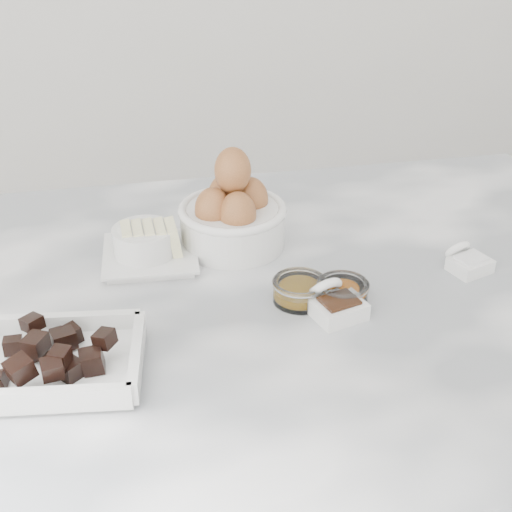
{
  "coord_description": "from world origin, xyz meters",
  "views": [
    {
      "loc": [
        -0.15,
        -0.8,
        1.46
      ],
      "look_at": [
        0.02,
        0.03,
        0.98
      ],
      "focal_mm": 50.0,
      "sensor_mm": 36.0,
      "label": 1
    }
  ],
  "objects_px": {
    "sugar_ramekin": "(144,243)",
    "honey_bowl": "(300,290)",
    "chocolate_dish": "(55,358)",
    "zest_bowl": "(343,291)",
    "egg_bowl": "(232,215)",
    "vanilla_spoon": "(335,304)",
    "salt_spoon": "(467,261)",
    "butter_plate": "(148,248)"
  },
  "relations": [
    {
      "from": "sugar_ramekin",
      "to": "honey_bowl",
      "type": "xyz_separation_m",
      "value": [
        0.19,
        -0.15,
        -0.01
      ]
    },
    {
      "from": "chocolate_dish",
      "to": "zest_bowl",
      "type": "xyz_separation_m",
      "value": [
        0.36,
        0.08,
        -0.01
      ]
    },
    {
      "from": "egg_bowl",
      "to": "vanilla_spoon",
      "type": "distance_m",
      "value": 0.23
    },
    {
      "from": "zest_bowl",
      "to": "salt_spoon",
      "type": "height_order",
      "value": "salt_spoon"
    },
    {
      "from": "butter_plate",
      "to": "vanilla_spoon",
      "type": "xyz_separation_m",
      "value": [
        0.23,
        -0.19,
        -0.01
      ]
    },
    {
      "from": "vanilla_spoon",
      "to": "salt_spoon",
      "type": "bearing_deg",
      "value": 18.23
    },
    {
      "from": "zest_bowl",
      "to": "vanilla_spoon",
      "type": "bearing_deg",
      "value": -125.28
    },
    {
      "from": "chocolate_dish",
      "to": "sugar_ramekin",
      "type": "relative_size",
      "value": 2.38
    },
    {
      "from": "sugar_ramekin",
      "to": "egg_bowl",
      "type": "relative_size",
      "value": 0.55
    },
    {
      "from": "honey_bowl",
      "to": "vanilla_spoon",
      "type": "relative_size",
      "value": 0.84
    },
    {
      "from": "butter_plate",
      "to": "sugar_ramekin",
      "type": "bearing_deg",
      "value": -166.27
    },
    {
      "from": "honey_bowl",
      "to": "salt_spoon",
      "type": "xyz_separation_m",
      "value": [
        0.25,
        0.03,
        -0.0
      ]
    },
    {
      "from": "chocolate_dish",
      "to": "vanilla_spoon",
      "type": "height_order",
      "value": "chocolate_dish"
    },
    {
      "from": "chocolate_dish",
      "to": "sugar_ramekin",
      "type": "distance_m",
      "value": 0.26
    },
    {
      "from": "honey_bowl",
      "to": "chocolate_dish",
      "type": "bearing_deg",
      "value": -163.43
    },
    {
      "from": "zest_bowl",
      "to": "sugar_ramekin",
      "type": "bearing_deg",
      "value": 147.28
    },
    {
      "from": "sugar_ramekin",
      "to": "zest_bowl",
      "type": "height_order",
      "value": "sugar_ramekin"
    },
    {
      "from": "egg_bowl",
      "to": "butter_plate",
      "type": "bearing_deg",
      "value": -169.71
    },
    {
      "from": "sugar_ramekin",
      "to": "zest_bowl",
      "type": "relative_size",
      "value": 1.28
    },
    {
      "from": "sugar_ramekin",
      "to": "zest_bowl",
      "type": "distance_m",
      "value": 0.3
    },
    {
      "from": "zest_bowl",
      "to": "butter_plate",
      "type": "bearing_deg",
      "value": 146.59
    },
    {
      "from": "chocolate_dish",
      "to": "egg_bowl",
      "type": "distance_m",
      "value": 0.36
    },
    {
      "from": "chocolate_dish",
      "to": "honey_bowl",
      "type": "bearing_deg",
      "value": 16.57
    },
    {
      "from": "honey_bowl",
      "to": "zest_bowl",
      "type": "bearing_deg",
      "value": -14.21
    },
    {
      "from": "chocolate_dish",
      "to": "egg_bowl",
      "type": "relative_size",
      "value": 1.31
    },
    {
      "from": "egg_bowl",
      "to": "vanilla_spoon",
      "type": "relative_size",
      "value": 1.84
    },
    {
      "from": "butter_plate",
      "to": "sugar_ramekin",
      "type": "xyz_separation_m",
      "value": [
        -0.0,
        -0.0,
        0.01
      ]
    },
    {
      "from": "butter_plate",
      "to": "chocolate_dish",
      "type": "bearing_deg",
      "value": -116.75
    },
    {
      "from": "chocolate_dish",
      "to": "salt_spoon",
      "type": "distance_m",
      "value": 0.58
    },
    {
      "from": "honey_bowl",
      "to": "zest_bowl",
      "type": "relative_size",
      "value": 1.06
    },
    {
      "from": "sugar_ramekin",
      "to": "vanilla_spoon",
      "type": "xyz_separation_m",
      "value": [
        0.23,
        -0.18,
        -0.01
      ]
    },
    {
      "from": "honey_bowl",
      "to": "sugar_ramekin",
      "type": "bearing_deg",
      "value": 143.04
    },
    {
      "from": "chocolate_dish",
      "to": "sugar_ramekin",
      "type": "bearing_deg",
      "value": 64.04
    },
    {
      "from": "honey_bowl",
      "to": "zest_bowl",
      "type": "height_order",
      "value": "honey_bowl"
    },
    {
      "from": "vanilla_spoon",
      "to": "zest_bowl",
      "type": "bearing_deg",
      "value": 54.72
    },
    {
      "from": "butter_plate",
      "to": "zest_bowl",
      "type": "distance_m",
      "value": 0.29
    },
    {
      "from": "honey_bowl",
      "to": "egg_bowl",
      "type": "bearing_deg",
      "value": 109.55
    },
    {
      "from": "honey_bowl",
      "to": "salt_spoon",
      "type": "bearing_deg",
      "value": 7.26
    },
    {
      "from": "zest_bowl",
      "to": "vanilla_spoon",
      "type": "height_order",
      "value": "vanilla_spoon"
    },
    {
      "from": "chocolate_dish",
      "to": "zest_bowl",
      "type": "relative_size",
      "value": 3.03
    },
    {
      "from": "sugar_ramekin",
      "to": "salt_spoon",
      "type": "height_order",
      "value": "sugar_ramekin"
    },
    {
      "from": "vanilla_spoon",
      "to": "honey_bowl",
      "type": "bearing_deg",
      "value": 133.53
    }
  ]
}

